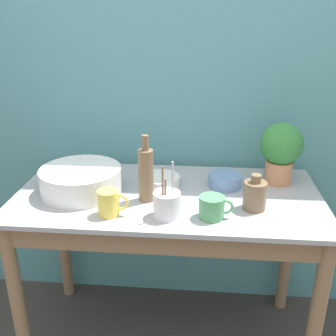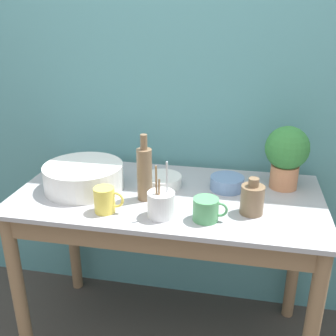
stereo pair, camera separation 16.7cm
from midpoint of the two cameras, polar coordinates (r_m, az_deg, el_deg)
The scene contains 11 objects.
wall_back at distance 1.97m, azimuth -1.46°, elevation 11.40°, with size 6.00×0.05×2.40m.
counter_table at distance 1.78m, azimuth -2.80°, elevation -8.80°, with size 1.33×0.67×0.81m.
potted_plant at distance 1.82m, azimuth 13.58°, elevation 2.63°, with size 0.19×0.19×0.28m.
bowl_wash_large at distance 1.77m, azimuth -15.17°, elevation -1.78°, with size 0.35×0.35×0.11m.
bottle_tall at distance 1.62m, azimuth -6.18°, elevation -0.92°, with size 0.06×0.06×0.29m.
bottle_short at distance 1.59m, azimuth 9.56°, elevation -3.92°, with size 0.09×0.09×0.15m.
mug_green at distance 1.51m, azimuth 3.27°, elevation -5.79°, with size 0.13×0.10×0.09m.
mug_yellow at distance 1.56m, azimuth -11.62°, elevation -5.05°, with size 0.12×0.08×0.10m.
bowl_small_enamel_white at distance 1.78m, azimuth -3.81°, elevation -1.97°, with size 0.18×0.18×0.05m.
bowl_small_blue at distance 1.78m, azimuth 5.61°, elevation -1.87°, with size 0.15×0.15×0.06m.
utensil_cup at distance 1.51m, azimuth -3.34°, elevation -5.36°, with size 0.11×0.11×0.23m.
Camera 1 is at (0.14, -1.22, 1.56)m, focal length 42.00 mm.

